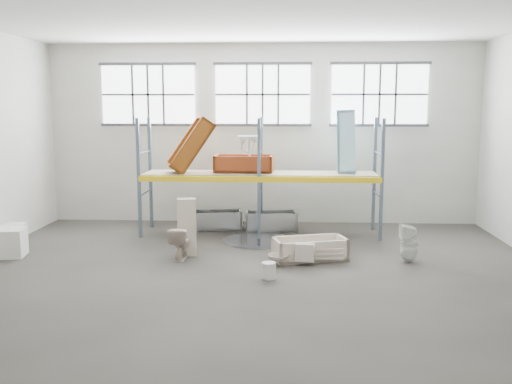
# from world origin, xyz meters

# --- Properties ---
(floor) EXTENTS (12.00, 10.00, 0.10)m
(floor) POSITION_xyz_m (0.00, 0.00, -0.05)
(floor) COLOR #4B4740
(floor) RESTS_ON ground
(ceiling) EXTENTS (12.00, 10.00, 0.10)m
(ceiling) POSITION_xyz_m (0.00, 0.00, 5.05)
(ceiling) COLOR silver
(ceiling) RESTS_ON ground
(wall_back) EXTENTS (12.00, 0.10, 5.00)m
(wall_back) POSITION_xyz_m (0.00, 5.05, 2.50)
(wall_back) COLOR #B0AEA3
(wall_back) RESTS_ON ground
(wall_front) EXTENTS (12.00, 0.10, 5.00)m
(wall_front) POSITION_xyz_m (0.00, -5.05, 2.50)
(wall_front) COLOR #B1B0A4
(wall_front) RESTS_ON ground
(window_left) EXTENTS (2.60, 0.04, 1.60)m
(window_left) POSITION_xyz_m (-3.20, 4.94, 3.60)
(window_left) COLOR white
(window_left) RESTS_ON wall_back
(window_mid) EXTENTS (2.60, 0.04, 1.60)m
(window_mid) POSITION_xyz_m (0.00, 4.94, 3.60)
(window_mid) COLOR white
(window_mid) RESTS_ON wall_back
(window_right) EXTENTS (2.60, 0.04, 1.60)m
(window_right) POSITION_xyz_m (3.20, 4.94, 3.60)
(window_right) COLOR white
(window_right) RESTS_ON wall_back
(rack_upright_la) EXTENTS (0.08, 0.08, 3.00)m
(rack_upright_la) POSITION_xyz_m (-3.00, 2.90, 1.50)
(rack_upright_la) COLOR slate
(rack_upright_la) RESTS_ON floor
(rack_upright_lb) EXTENTS (0.08, 0.08, 3.00)m
(rack_upright_lb) POSITION_xyz_m (-3.00, 4.10, 1.50)
(rack_upright_lb) COLOR slate
(rack_upright_lb) RESTS_ON floor
(rack_upright_ma) EXTENTS (0.08, 0.08, 3.00)m
(rack_upright_ma) POSITION_xyz_m (0.00, 2.90, 1.50)
(rack_upright_ma) COLOR slate
(rack_upright_ma) RESTS_ON floor
(rack_upright_mb) EXTENTS (0.08, 0.08, 3.00)m
(rack_upright_mb) POSITION_xyz_m (0.00, 4.10, 1.50)
(rack_upright_mb) COLOR slate
(rack_upright_mb) RESTS_ON floor
(rack_upright_ra) EXTENTS (0.08, 0.08, 3.00)m
(rack_upright_ra) POSITION_xyz_m (3.00, 2.90, 1.50)
(rack_upright_ra) COLOR slate
(rack_upright_ra) RESTS_ON floor
(rack_upright_rb) EXTENTS (0.08, 0.08, 3.00)m
(rack_upright_rb) POSITION_xyz_m (3.00, 4.10, 1.50)
(rack_upright_rb) COLOR slate
(rack_upright_rb) RESTS_ON floor
(rack_beam_front) EXTENTS (6.00, 0.10, 0.14)m
(rack_beam_front) POSITION_xyz_m (0.00, 2.90, 1.50)
(rack_beam_front) COLOR yellow
(rack_beam_front) RESTS_ON floor
(rack_beam_back) EXTENTS (6.00, 0.10, 0.14)m
(rack_beam_back) POSITION_xyz_m (0.00, 4.10, 1.50)
(rack_beam_back) COLOR yellow
(rack_beam_back) RESTS_ON floor
(shelf_deck) EXTENTS (5.90, 1.10, 0.03)m
(shelf_deck) POSITION_xyz_m (0.00, 3.50, 1.58)
(shelf_deck) COLOR gray
(shelf_deck) RESTS_ON floor
(wet_patch) EXTENTS (1.80, 1.80, 0.00)m
(wet_patch) POSITION_xyz_m (0.00, 2.70, 0.00)
(wet_patch) COLOR black
(wet_patch) RESTS_ON floor
(bathtub_beige) EXTENTS (1.70, 1.13, 0.46)m
(bathtub_beige) POSITION_xyz_m (1.19, 1.09, 0.23)
(bathtub_beige) COLOR beige
(bathtub_beige) RESTS_ON floor
(cistern_spare) EXTENTS (0.41, 0.24, 0.37)m
(cistern_spare) POSITION_xyz_m (1.07, 0.57, 0.28)
(cistern_spare) COLOR #C1B4A5
(cistern_spare) RESTS_ON bathtub_beige
(sink_in_tub) EXTENTS (0.45, 0.45, 0.16)m
(sink_in_tub) POSITION_xyz_m (0.52, 0.56, 0.16)
(sink_in_tub) COLOR #C2AEA1
(sink_in_tub) RESTS_ON bathtub_beige
(toilet_beige) EXTENTS (0.42, 0.71, 0.70)m
(toilet_beige) POSITION_xyz_m (-1.62, 0.97, 0.35)
(toilet_beige) COLOR beige
(toilet_beige) RESTS_ON floor
(cistern_tall) EXTENTS (0.45, 0.32, 1.28)m
(cistern_tall) POSITION_xyz_m (-1.52, 1.26, 0.64)
(cistern_tall) COLOR beige
(cistern_tall) RESTS_ON floor
(toilet_white) EXTENTS (0.39, 0.38, 0.82)m
(toilet_white) POSITION_xyz_m (3.29, 0.96, 0.41)
(toilet_white) COLOR white
(toilet_white) RESTS_ON floor
(steel_tub_left) EXTENTS (1.45, 0.86, 0.50)m
(steel_tub_left) POSITION_xyz_m (-1.21, 3.94, 0.25)
(steel_tub_left) COLOR #9D9FA4
(steel_tub_left) RESTS_ON floor
(steel_tub_right) EXTENTS (1.41, 0.77, 0.50)m
(steel_tub_right) POSITION_xyz_m (0.28, 3.93, 0.25)
(steel_tub_right) COLOR #B1B6BB
(steel_tub_right) RESTS_ON floor
(rust_tub_flat) EXTENTS (1.53, 0.77, 0.42)m
(rust_tub_flat) POSITION_xyz_m (-0.42, 3.59, 1.82)
(rust_tub_flat) COLOR #9B3112
(rust_tub_flat) RESTS_ON shelf_deck
(rust_tub_tilted) EXTENTS (1.39, 1.06, 1.49)m
(rust_tub_tilted) POSITION_xyz_m (-1.78, 3.47, 2.29)
(rust_tub_tilted) COLOR brown
(rust_tub_tilted) RESTS_ON shelf_deck
(sink_on_shelf) EXTENTS (0.71, 0.64, 0.51)m
(sink_on_shelf) POSITION_xyz_m (-0.25, 3.14, 2.09)
(sink_on_shelf) COLOR silver
(sink_on_shelf) RESTS_ON rust_tub_flat
(blue_tub_upright) EXTENTS (0.59, 0.80, 1.61)m
(blue_tub_upright) POSITION_xyz_m (2.20, 3.70, 2.40)
(blue_tub_upright) COLOR #A7DCF6
(blue_tub_upright) RESTS_ON shelf_deck
(bucket) EXTENTS (0.34, 0.34, 0.32)m
(bucket) POSITION_xyz_m (0.35, -0.37, 0.16)
(bucket) COLOR beige
(bucket) RESTS_ON floor
(carton_near) EXTENTS (0.82, 0.74, 0.62)m
(carton_near) POSITION_xyz_m (-5.46, 0.94, 0.31)
(carton_near) COLOR silver
(carton_near) RESTS_ON floor
(carton_far) EXTENTS (0.76, 0.76, 0.52)m
(carton_far) POSITION_xyz_m (-5.81, 1.81, 0.26)
(carton_far) COLOR beige
(carton_far) RESTS_ON floor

